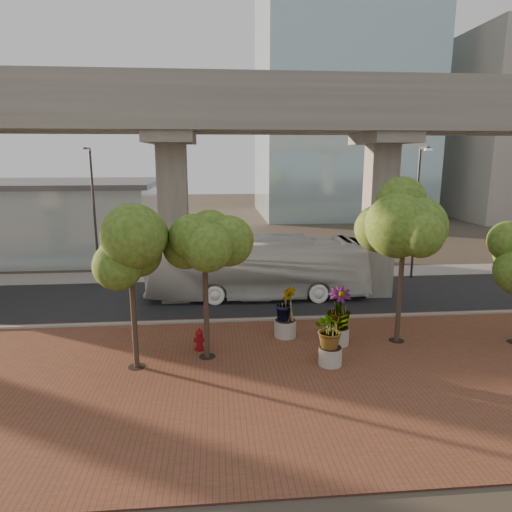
{
  "coord_description": "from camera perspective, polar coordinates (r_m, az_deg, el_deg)",
  "views": [
    {
      "loc": [
        -3.65,
        -24.08,
        8.29
      ],
      "look_at": [
        -1.44,
        0.5,
        2.9
      ],
      "focal_mm": 32.0,
      "sensor_mm": 36.0,
      "label": 1
    }
  ],
  "objects": [
    {
      "name": "transit_viaduct",
      "position": [
        26.35,
        2.88,
        10.12
      ],
      "size": [
        72.0,
        5.6,
        12.4
      ],
      "color": "gray",
      "rests_on": "ground"
    },
    {
      "name": "asphalt_road",
      "position": [
        27.6,
        2.72,
        -5.13
      ],
      "size": [
        90.0,
        8.0,
        0.04
      ],
      "primitive_type": "cube",
      "color": "black",
      "rests_on": "ground"
    },
    {
      "name": "street_tree_far_west",
      "position": [
        17.87,
        -15.5,
        0.86
      ],
      "size": [
        3.67,
        3.67,
        6.51
      ],
      "color": "#4F3C2D",
      "rests_on": "ground"
    },
    {
      "name": "far_sidewalk",
      "position": [
        32.84,
        1.42,
        -2.25
      ],
      "size": [
        90.0,
        3.0,
        0.06
      ],
      "primitive_type": "cube",
      "color": "gray",
      "rests_on": "ground"
    },
    {
      "name": "ground",
      "position": [
        25.72,
        3.33,
        -6.5
      ],
      "size": [
        160.0,
        160.0,
        0.0
      ],
      "primitive_type": "plane",
      "color": "#383128",
      "rests_on": "ground"
    },
    {
      "name": "street_tree_near_west",
      "position": [
        18.26,
        -6.46,
        1.7
      ],
      "size": [
        3.77,
        3.77,
        6.63
      ],
      "color": "#4F3C2D",
      "rests_on": "ground"
    },
    {
      "name": "curb_strip",
      "position": [
        23.84,
        4.04,
        -7.86
      ],
      "size": [
        70.0,
        0.25,
        0.16
      ],
      "primitive_type": "cube",
      "color": "gray",
      "rests_on": "ground"
    },
    {
      "name": "fire_hydrant",
      "position": [
        20.22,
        -7.08,
        -10.32
      ],
      "size": [
        0.5,
        0.45,
        1.0
      ],
      "color": "maroon",
      "rests_on": "ground"
    },
    {
      "name": "planter_right",
      "position": [
        20.64,
        10.33,
        -6.72
      ],
      "size": [
        2.42,
        2.42,
        2.59
      ],
      "color": "gray",
      "rests_on": "ground"
    },
    {
      "name": "street_tree_near_east",
      "position": [
        20.76,
        18.08,
        3.77
      ],
      "size": [
        4.24,
        4.24,
        7.32
      ],
      "color": "#4F3C2D",
      "rests_on": "ground"
    },
    {
      "name": "brick_plaza",
      "position": [
        18.44,
        7.07,
        -14.4
      ],
      "size": [
        70.0,
        13.0,
        0.06
      ],
      "primitive_type": "cube",
      "color": "brown",
      "rests_on": "ground"
    },
    {
      "name": "streetlamp_east",
      "position": [
        32.55,
        19.51,
        6.14
      ],
      "size": [
        0.44,
        1.29,
        8.88
      ],
      "color": "#2D2E32",
      "rests_on": "ground"
    },
    {
      "name": "transit_bus",
      "position": [
        27.06,
        0.2,
        -1.54
      ],
      "size": [
        13.09,
        3.46,
        3.62
      ],
      "primitive_type": "imported",
      "rotation": [
        0.0,
        0.0,
        1.54
      ],
      "color": "white",
      "rests_on": "ground"
    },
    {
      "name": "planter_front",
      "position": [
        18.65,
        9.36,
        -9.33
      ],
      "size": [
        2.1,
        2.1,
        2.31
      ],
      "color": "#9C988D",
      "rests_on": "ground"
    },
    {
      "name": "planter_left",
      "position": [
        21.2,
        3.71,
        -6.2
      ],
      "size": [
        2.26,
        2.26,
        2.48
      ],
      "color": "#ABA89A",
      "rests_on": "ground"
    },
    {
      "name": "streetlamp_west",
      "position": [
        30.99,
        -19.65,
        5.76
      ],
      "size": [
        0.44,
        1.27,
        8.8
      ],
      "color": "#323237",
      "rests_on": "ground"
    },
    {
      "name": "station_pavilion",
      "position": [
        43.58,
        -27.21,
        4.27
      ],
      "size": [
        23.0,
        13.0,
        6.3
      ],
      "color": "silver",
      "rests_on": "ground"
    }
  ]
}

